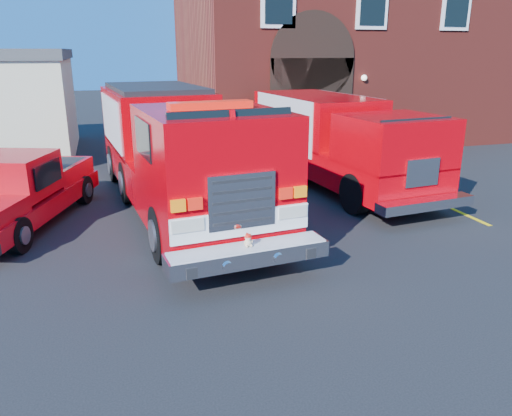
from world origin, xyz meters
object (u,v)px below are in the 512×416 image
object	(u,v)px
fire_engine	(177,149)
secondary_truck	(337,139)
fire_station	(337,51)
pickup_truck	(18,191)

from	to	relation	value
fire_engine	secondary_truck	xyz separation A→B (m)	(5.40, 1.13, -0.17)
fire_station	pickup_truck	bearing A→B (deg)	-142.24
pickup_truck	secondary_truck	world-z (taller)	secondary_truck
fire_engine	secondary_truck	size ratio (longest dim) A/B	1.23
fire_engine	secondary_truck	world-z (taller)	fire_engine
fire_station	fire_engine	world-z (taller)	fire_station
secondary_truck	fire_station	bearing A→B (deg)	64.73
pickup_truck	fire_station	bearing A→B (deg)	37.76
fire_engine	pickup_truck	distance (m)	4.17
fire_engine	pickup_truck	bearing A→B (deg)	-177.35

